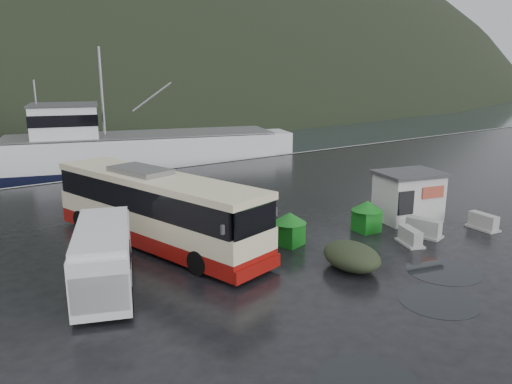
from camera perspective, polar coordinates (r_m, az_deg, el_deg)
ground at (r=21.70m, az=1.10°, el=-7.41°), size 160.00×160.00×0.00m
quay_edge at (r=39.05m, az=-16.33°, el=1.76°), size 160.00×0.60×1.50m
coach_bus at (r=23.64m, az=-11.17°, el=-5.84°), size 6.05×12.71×3.49m
white_van at (r=19.52m, az=-16.77°, el=-10.57°), size 3.92×6.13×2.42m
waste_bin_left at (r=25.55m, az=12.45°, el=-4.38°), size 1.20×1.20×1.57m
waste_bin_right at (r=23.15m, az=3.81°, el=-6.03°), size 1.38×1.38×1.55m
dome_tent at (r=20.84m, az=10.79°, el=-8.60°), size 2.23×2.93×1.08m
ticket_kiosk at (r=27.96m, az=16.82°, el=-3.06°), size 3.88×3.28×2.63m
jersey_barrier_a at (r=24.24m, az=17.14°, el=-5.71°), size 1.26×1.69×0.76m
jersey_barrier_b at (r=25.56m, az=18.52°, el=-4.79°), size 1.25×1.89×0.87m
jersey_barrier_c at (r=27.77m, az=24.45°, el=-3.86°), size 0.98×1.67×0.79m
fishing_trawler at (r=47.02m, az=-12.77°, el=3.99°), size 28.51×14.07×11.18m
puddles at (r=19.53m, az=14.70°, el=-10.40°), size 10.82×14.71×0.01m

